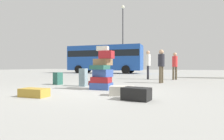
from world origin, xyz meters
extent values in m
plane|color=#9E9E99|center=(0.00, 0.00, 0.00)|extent=(80.00, 80.00, 0.00)
cube|color=#334F99|center=(0.13, 0.35, 0.11)|extent=(0.71, 0.53, 0.23)
cube|color=maroon|center=(0.12, 0.34, 0.33)|extent=(0.68, 0.52, 0.20)
cube|color=#334F99|center=(0.15, 0.40, 0.56)|extent=(0.66, 0.53, 0.25)
cube|color=#26594C|center=(0.10, 0.27, 0.75)|extent=(0.63, 0.48, 0.14)
cube|color=olive|center=(0.12, 0.47, 0.94)|extent=(0.60, 0.45, 0.22)
cube|color=maroon|center=(0.33, 0.34, 1.18)|extent=(0.47, 0.35, 0.26)
cube|color=beige|center=(0.20, 0.32, 1.39)|extent=(0.42, 0.33, 0.16)
cube|color=#26594C|center=(-2.37, 1.03, 0.26)|extent=(0.37, 0.34, 0.53)
cube|color=maroon|center=(-0.69, 1.41, 0.09)|extent=(0.66, 0.42, 0.18)
cube|color=beige|center=(1.26, -0.59, 0.13)|extent=(0.74, 0.53, 0.25)
cube|color=#B28C33|center=(-0.72, -1.74, 0.11)|extent=(0.75, 0.46, 0.22)
cube|color=black|center=(1.81, -1.08, 0.15)|extent=(0.67, 0.46, 0.29)
cube|color=gray|center=(-0.99, 0.93, 0.35)|extent=(0.30, 0.38, 0.70)
cylinder|color=black|center=(0.34, 6.03, 0.41)|extent=(0.12, 0.12, 0.82)
cylinder|color=black|center=(0.39, 5.82, 0.41)|extent=(0.12, 0.12, 0.82)
cylinder|color=white|center=(0.36, 5.93, 1.17)|extent=(0.30, 0.30, 0.70)
sphere|color=tan|center=(0.36, 5.93, 1.63)|extent=(0.22, 0.22, 0.22)
cylinder|color=brown|center=(1.97, 6.24, 0.38)|extent=(0.12, 0.12, 0.77)
cylinder|color=brown|center=(1.83, 6.07, 0.38)|extent=(0.12, 0.12, 0.77)
cylinder|color=red|center=(1.90, 6.16, 1.07)|extent=(0.30, 0.30, 0.61)
sphere|color=tan|center=(1.90, 6.16, 1.49)|extent=(0.22, 0.22, 0.22)
cylinder|color=brown|center=(1.58, 3.75, 0.39)|extent=(0.12, 0.12, 0.78)
cylinder|color=brown|center=(1.53, 3.54, 0.39)|extent=(0.12, 0.12, 0.78)
cylinder|color=#26262D|center=(1.56, 3.64, 1.07)|extent=(0.30, 0.30, 0.58)
sphere|color=tan|center=(1.56, 3.64, 1.47)|extent=(0.22, 0.22, 0.22)
cube|color=#1E4CA5|center=(-6.66, 13.92, 1.75)|extent=(8.79, 3.54, 2.80)
cube|color=black|center=(-6.66, 13.92, 2.24)|extent=(8.62, 3.54, 0.70)
cylinder|color=black|center=(-4.05, 15.51, 0.45)|extent=(0.92, 0.36, 0.90)
cylinder|color=black|center=(-3.74, 13.02, 0.45)|extent=(0.92, 0.36, 0.90)
cylinder|color=black|center=(-9.57, 14.82, 0.45)|extent=(0.92, 0.36, 0.90)
cylinder|color=black|center=(-9.26, 12.34, 0.45)|extent=(0.92, 0.36, 0.90)
cylinder|color=#333338|center=(-4.16, 13.23, 3.49)|extent=(0.12, 0.12, 6.99)
sphere|color=#F2F2CC|center=(-4.16, 13.23, 7.11)|extent=(0.36, 0.36, 0.36)
camera|label=1|loc=(3.10, -5.20, 0.79)|focal=29.59mm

